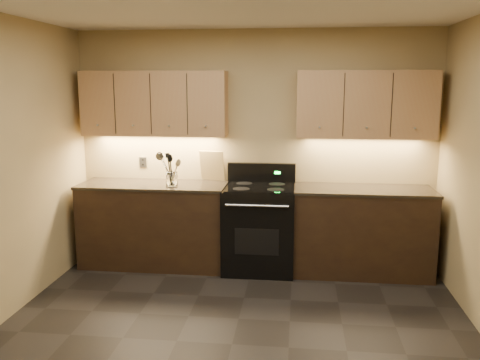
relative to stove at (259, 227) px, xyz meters
name	(u,v)px	position (x,y,z in m)	size (l,w,h in m)	color
floor	(232,344)	(-0.08, -1.68, -0.48)	(4.00, 4.00, 0.00)	black
wall_back	(255,148)	(-0.08, 0.32, 0.82)	(4.00, 0.04, 2.60)	tan
counter_left	(154,224)	(-1.18, 0.02, -0.01)	(1.62, 0.62, 0.93)	black
counter_right	(362,231)	(1.10, 0.02, -0.01)	(1.46, 0.62, 0.93)	black
stove	(259,227)	(0.00, 0.00, 0.00)	(0.76, 0.68, 1.14)	black
upper_cab_left	(154,104)	(-1.18, 0.17, 1.32)	(1.60, 0.30, 0.70)	#A48352
upper_cab_right	(366,104)	(1.10, 0.17, 1.32)	(1.44, 0.30, 0.70)	#A48352
outlet_plate	(143,162)	(-1.38, 0.31, 0.64)	(0.09, 0.01, 0.12)	#B2B5BA
utensil_crock	(172,180)	(-0.94, -0.09, 0.52)	(0.16, 0.16, 0.15)	white
cutting_board	(212,166)	(-0.56, 0.27, 0.62)	(0.28, 0.02, 0.35)	tan
wooden_spoon	(170,172)	(-0.96, -0.10, 0.61)	(0.06, 0.06, 0.28)	tan
black_spoon	(172,169)	(-0.94, -0.06, 0.63)	(0.06, 0.06, 0.33)	black
black_turner	(171,168)	(-0.94, -0.10, 0.64)	(0.08, 0.08, 0.36)	black
steel_spatula	(173,167)	(-0.92, -0.09, 0.66)	(0.08, 0.08, 0.38)	silver
steel_skimmer	(174,168)	(-0.91, -0.10, 0.65)	(0.09, 0.09, 0.37)	silver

